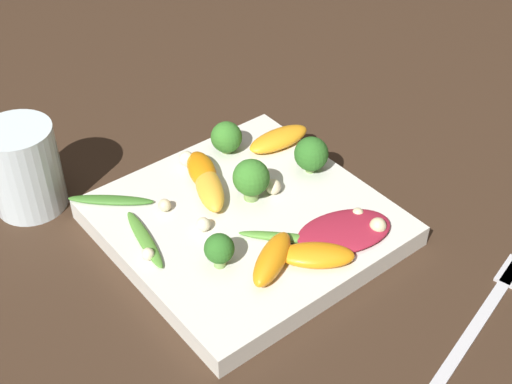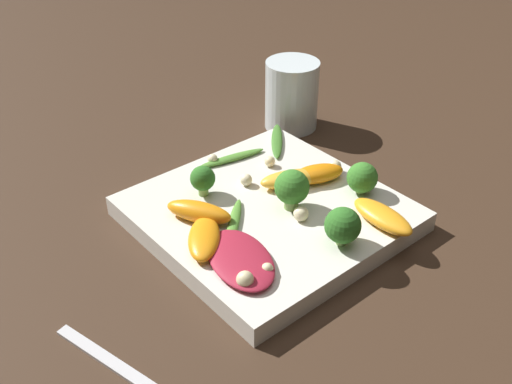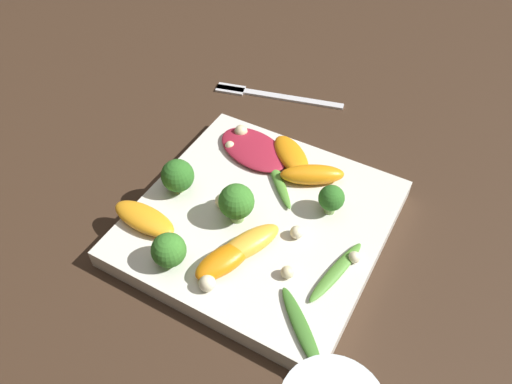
% 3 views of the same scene
% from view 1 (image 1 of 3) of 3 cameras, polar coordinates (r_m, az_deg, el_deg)
% --- Properties ---
extents(ground_plane, '(2.40, 2.40, 0.00)m').
position_cam_1_polar(ground_plane, '(0.75, -0.81, -3.12)').
color(ground_plane, '#382619').
extents(plate, '(0.26, 0.26, 0.02)m').
position_cam_1_polar(plate, '(0.74, -0.82, -2.45)').
color(plate, silver).
rests_on(plate, ground_plane).
extents(drinking_glass, '(0.08, 0.08, 0.10)m').
position_cam_1_polar(drinking_glass, '(0.79, -18.07, 1.83)').
color(drinking_glass, silver).
rests_on(drinking_glass, ground_plane).
extents(fork, '(0.19, 0.06, 0.01)m').
position_cam_1_polar(fork, '(0.71, 18.30, -8.40)').
color(fork, silver).
rests_on(fork, ground_plane).
extents(radicchio_leaf_0, '(0.11, 0.08, 0.01)m').
position_cam_1_polar(radicchio_leaf_0, '(0.71, 7.07, -3.13)').
color(radicchio_leaf_0, maroon).
rests_on(radicchio_leaf_0, plate).
extents(orange_segment_0, '(0.08, 0.06, 0.02)m').
position_cam_1_polar(orange_segment_0, '(0.67, 1.30, -5.36)').
color(orange_segment_0, orange).
rests_on(orange_segment_0, plate).
extents(orange_segment_1, '(0.05, 0.07, 0.02)m').
position_cam_1_polar(orange_segment_1, '(0.77, -4.17, 1.85)').
color(orange_segment_1, orange).
rests_on(orange_segment_1, plate).
extents(orange_segment_2, '(0.08, 0.04, 0.02)m').
position_cam_1_polar(orange_segment_2, '(0.82, 1.82, 4.27)').
color(orange_segment_2, orange).
rests_on(orange_segment_2, plate).
extents(orange_segment_3, '(0.08, 0.07, 0.02)m').
position_cam_1_polar(orange_segment_3, '(0.68, 4.85, -5.06)').
color(orange_segment_3, orange).
rests_on(orange_segment_3, plate).
extents(orange_segment_4, '(0.06, 0.08, 0.02)m').
position_cam_1_polar(orange_segment_4, '(0.75, -3.73, 0.30)').
color(orange_segment_4, '#FCAD33').
rests_on(orange_segment_4, plate).
extents(broccoli_floret_0, '(0.04, 0.04, 0.05)m').
position_cam_1_polar(broccoli_floret_0, '(0.73, -0.39, 1.09)').
color(broccoli_floret_0, '#7A9E51').
rests_on(broccoli_floret_0, plate).
extents(broccoli_floret_1, '(0.04, 0.04, 0.04)m').
position_cam_1_polar(broccoli_floret_1, '(0.80, -2.38, 4.39)').
color(broccoli_floret_1, '#7A9E51').
rests_on(broccoli_floret_1, plate).
extents(broccoli_floret_2, '(0.03, 0.03, 0.04)m').
position_cam_1_polar(broccoli_floret_2, '(0.66, -2.96, -4.60)').
color(broccoli_floret_2, '#84AD5B').
rests_on(broccoli_floret_2, plate).
extents(broccoli_floret_3, '(0.04, 0.04, 0.04)m').
position_cam_1_polar(broccoli_floret_3, '(0.77, 4.44, 3.04)').
color(broccoli_floret_3, '#84AD5B').
rests_on(broccoli_floret_3, plate).
extents(arugula_sprig_0, '(0.08, 0.07, 0.01)m').
position_cam_1_polar(arugula_sprig_0, '(0.76, -11.54, -0.63)').
color(arugula_sprig_0, '#3D7528').
rests_on(arugula_sprig_0, plate).
extents(arugula_sprig_1, '(0.03, 0.09, 0.01)m').
position_cam_1_polar(arugula_sprig_1, '(0.71, -8.91, -3.73)').
color(arugula_sprig_1, '#518E33').
rests_on(arugula_sprig_1, plate).
extents(arugula_sprig_2, '(0.07, 0.08, 0.01)m').
position_cam_1_polar(arugula_sprig_2, '(0.70, 2.42, -3.66)').
color(arugula_sprig_2, '#518E33').
rests_on(arugula_sprig_2, plate).
extents(macadamia_nut_0, '(0.02, 0.02, 0.02)m').
position_cam_1_polar(macadamia_nut_0, '(0.79, -5.37, 2.77)').
color(macadamia_nut_0, beige).
rests_on(macadamia_nut_0, plate).
extents(macadamia_nut_1, '(0.02, 0.02, 0.02)m').
position_cam_1_polar(macadamia_nut_1, '(0.71, 9.72, -2.69)').
color(macadamia_nut_1, beige).
rests_on(macadamia_nut_1, plate).
extents(macadamia_nut_2, '(0.01, 0.01, 0.01)m').
position_cam_1_polar(macadamia_nut_2, '(0.69, -8.65, -4.94)').
color(macadamia_nut_2, beige).
rests_on(macadamia_nut_2, plate).
extents(macadamia_nut_3, '(0.02, 0.02, 0.02)m').
position_cam_1_polar(macadamia_nut_3, '(0.75, 1.39, 0.43)').
color(macadamia_nut_3, beige).
rests_on(macadamia_nut_3, plate).
extents(macadamia_nut_4, '(0.01, 0.01, 0.01)m').
position_cam_1_polar(macadamia_nut_4, '(0.73, 8.14, -1.71)').
color(macadamia_nut_4, beige).
rests_on(macadamia_nut_4, plate).
extents(macadamia_nut_5, '(0.01, 0.01, 0.01)m').
position_cam_1_polar(macadamia_nut_5, '(0.74, -7.31, -1.06)').
color(macadamia_nut_5, beige).
rests_on(macadamia_nut_5, plate).
extents(macadamia_nut_6, '(0.01, 0.01, 0.01)m').
position_cam_1_polar(macadamia_nut_6, '(0.71, -4.24, -2.61)').
color(macadamia_nut_6, beige).
rests_on(macadamia_nut_6, plate).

